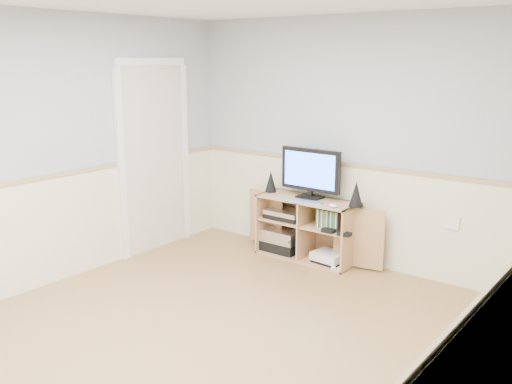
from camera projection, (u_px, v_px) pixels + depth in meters
room at (213, 181)px, 4.10m from camera, size 4.04×4.54×2.54m
media_cabinet at (309, 227)px, 6.04m from camera, size 1.67×0.40×0.65m
monitor at (311, 171)px, 5.90m from camera, size 0.69×0.18×0.52m
speaker_left at (271, 181)px, 6.20m from camera, size 0.13×0.13×0.23m
speaker_right at (356, 194)px, 5.58m from camera, size 0.14×0.14×0.25m
keyboard at (307, 202)px, 5.77m from camera, size 0.35×0.20×0.01m
mouse at (333, 206)px, 5.58m from camera, size 0.11×0.08×0.04m
av_components at (284, 233)px, 6.20m from camera, size 0.51×0.31×0.47m
game_consoles at (328, 257)px, 5.88m from camera, size 0.45×0.30×0.11m
game_cases at (330, 219)px, 5.78m from camera, size 0.26×0.13×0.19m
wall_outlet at (453, 223)px, 5.23m from camera, size 0.12×0.03×0.12m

